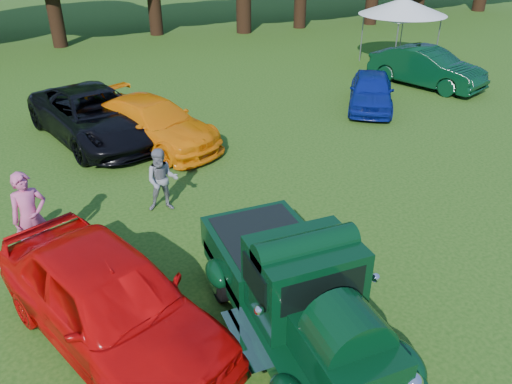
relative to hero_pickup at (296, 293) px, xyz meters
name	(u,v)px	position (x,y,z in m)	size (l,w,h in m)	color
ground	(263,311)	(-0.28, 0.67, -0.83)	(120.00, 120.00, 0.00)	#1C4510
hero_pickup	(296,293)	(0.00, 0.00, 0.00)	(2.28, 4.91, 1.92)	black
red_convertible	(110,300)	(-2.80, 0.98, 0.00)	(1.97, 4.90, 1.67)	red
back_car_black	(96,115)	(-2.02, 9.96, -0.04)	(2.61, 5.66, 1.57)	black
back_car_orange	(153,123)	(-0.47, 8.82, -0.13)	(1.96, 4.82, 1.40)	orange
back_car_blue	(371,91)	(7.59, 9.23, -0.18)	(1.53, 3.81, 1.30)	navy
back_car_green	(427,67)	(11.25, 10.72, -0.06)	(1.64, 4.70, 1.55)	black
spectator_pink	(30,217)	(-3.92, 3.89, 0.13)	(0.70, 0.46, 1.93)	#C95285
spectator_grey	(162,180)	(-1.09, 4.83, -0.05)	(0.76, 0.59, 1.56)	gray
canopy_tent	(403,7)	(12.36, 14.18, 1.78)	(4.28, 4.28, 3.00)	silver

